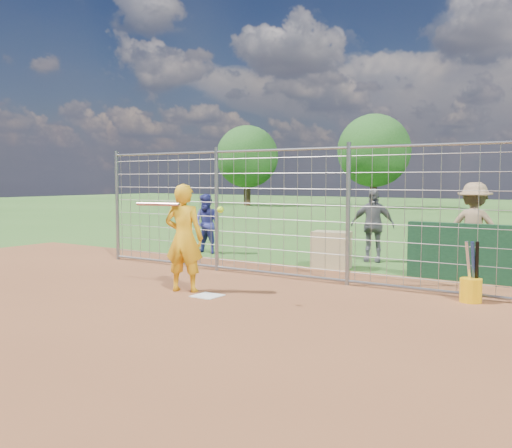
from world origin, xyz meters
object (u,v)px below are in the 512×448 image
Objects in this scene: bystander_c at (474,228)px; bystander_a at (207,224)px; batter at (184,238)px; equipment_bin at (331,250)px; bucket_with_bats at (471,287)px; bystander_b at (372,225)px.

bystander_a is at bearing 1.85° from bystander_c.
batter is 3.92m from equipment_bin.
batter is 0.99× the size of bystander_c.
bystander_a is 3.83m from equipment_bin.
bucket_with_bats is at bearing 98.05° from bystander_c.
bystander_a is at bearing -74.96° from batter.
bystander_c is (2.35, -0.31, 0.07)m from bystander_b.
bucket_with_bats is at bearing -62.20° from bystander_b.
equipment_bin is at bearing 17.95° from bystander_c.
bystander_c is 1.92× the size of bucket_with_bats.
equipment_bin is (0.94, 3.77, -0.53)m from batter.
batter is at bearing -115.55° from equipment_bin.
bystander_c reaches higher than bystander_a.
batter is 5.35m from bystander_b.
bucket_with_bats is at bearing -21.94° from bystander_a.
bystander_b is 1.77× the size of bucket_with_bats.
bucket_with_bats reaches higher than equipment_bin.
batter is 2.32× the size of equipment_bin.
equipment_bin is (-2.71, -1.11, -0.53)m from bystander_c.
bystander_c reaches higher than bystander_b.
bystander_b is 4.55m from bucket_with_bats.
batter is 1.08× the size of bystander_b.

